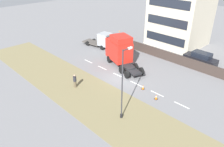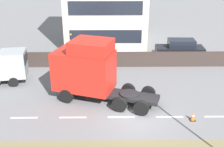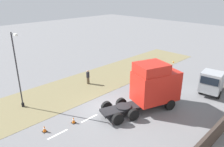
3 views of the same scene
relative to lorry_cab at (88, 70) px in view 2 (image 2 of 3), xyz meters
The scene contains 8 objects.
ground_plane 4.77m from the lorry_cab, 130.18° to the right, with size 120.00×120.00×0.00m, color slate.
lane_markings 5.26m from the lorry_cab, 124.72° to the right, with size 0.16×17.80×0.00m.
boundary_wall 7.23m from the lorry_cab, 26.97° to the right, with size 0.25×24.00×1.44m.
building_block 14.38m from the lorry_cab, ahead, with size 8.49×8.81×11.18m.
lorry_cab is the anchor object (origin of this frame).
flatbed_truck 7.43m from the lorry_cab, 66.97° to the left, with size 2.79×5.99×2.70m.
parked_car 11.86m from the lorry_cab, 46.83° to the right, with size 2.04×4.78×2.12m.
traffic_cone_trailing 7.82m from the lorry_cab, 114.25° to the right, with size 0.36×0.36×0.58m.
Camera 2 is at (-15.84, 1.69, 9.96)m, focal length 45.00 mm.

